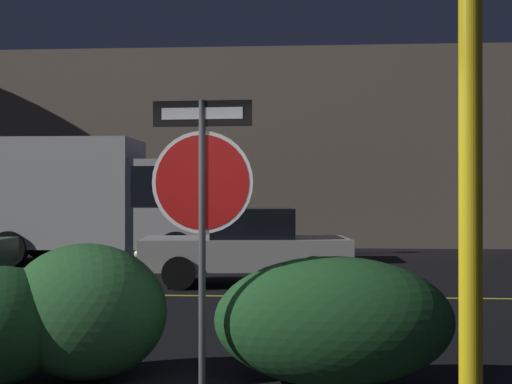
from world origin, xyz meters
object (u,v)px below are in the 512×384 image
(hedge_bush_2, at_px, (86,311))
(delivery_truck, at_px, (106,196))
(yellow_pole_right, at_px, (471,197))
(stop_sign, at_px, (202,186))
(hedge_bush_3, at_px, (333,321))
(hedge_bush_1, at_px, (0,325))
(passing_car_2, at_px, (247,247))

(hedge_bush_2, relative_size, delivery_truck, 0.22)
(delivery_truck, bearing_deg, yellow_pole_right, 24.00)
(stop_sign, relative_size, yellow_pole_right, 0.74)
(delivery_truck, bearing_deg, hedge_bush_3, 24.98)
(stop_sign, height_order, hedge_bush_1, stop_sign)
(yellow_pole_right, xyz_separation_m, hedge_bush_3, (-0.71, 2.10, -1.10))
(yellow_pole_right, xyz_separation_m, hedge_bush_2, (-2.95, 2.18, -1.06))
(yellow_pole_right, distance_m, hedge_bush_3, 2.47)
(hedge_bush_3, relative_size, passing_car_2, 0.52)
(stop_sign, distance_m, hedge_bush_2, 1.65)
(hedge_bush_1, relative_size, hedge_bush_2, 0.78)
(yellow_pole_right, relative_size, hedge_bush_1, 2.92)
(hedge_bush_2, height_order, passing_car_2, passing_car_2)
(stop_sign, height_order, hedge_bush_3, stop_sign)
(passing_car_2, bearing_deg, hedge_bush_2, 167.20)
(hedge_bush_3, height_order, passing_car_2, passing_car_2)
(yellow_pole_right, bearing_deg, hedge_bush_1, 151.91)
(delivery_truck, bearing_deg, passing_car_2, 44.34)
(yellow_pole_right, relative_size, hedge_bush_2, 2.27)
(yellow_pole_right, xyz_separation_m, passing_car_2, (-2.06, 9.22, -0.97))
(passing_car_2, distance_m, delivery_truck, 5.52)
(hedge_bush_1, distance_m, hedge_bush_3, 2.96)
(stop_sign, xyz_separation_m, hedge_bush_1, (-1.83, 0.16, -1.24))
(hedge_bush_1, height_order, delivery_truck, delivery_truck)
(hedge_bush_1, xyz_separation_m, hedge_bush_3, (2.95, 0.14, 0.05))
(passing_car_2, bearing_deg, delivery_truck, 38.92)
(stop_sign, xyz_separation_m, delivery_truck, (-4.04, 11.31, -0.12))
(passing_car_2, relative_size, delivery_truck, 0.62)
(stop_sign, xyz_separation_m, hedge_bush_2, (-1.12, 0.38, -1.15))
(delivery_truck, bearing_deg, hedge_bush_2, 14.82)
(yellow_pole_right, bearing_deg, stop_sign, 135.53)
(hedge_bush_2, xyz_separation_m, delivery_truck, (-2.92, 10.92, 1.03))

